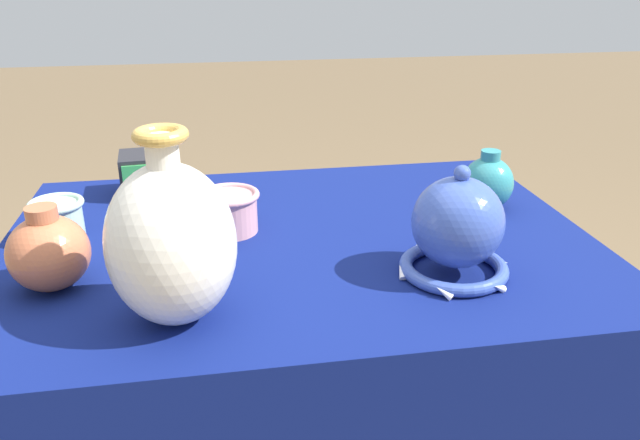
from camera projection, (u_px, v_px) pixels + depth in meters
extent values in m
cylinder|color=brown|center=(89.00, 336.00, 1.55)|extent=(0.04, 0.04, 0.70)
cylinder|color=brown|center=(460.00, 302.00, 1.70)|extent=(0.04, 0.04, 0.70)
cube|color=brown|center=(299.00, 246.00, 1.18)|extent=(1.07, 0.77, 0.03)
cube|color=navy|center=(299.00, 237.00, 1.17)|extent=(1.09, 0.79, 0.01)
cube|color=navy|center=(339.00, 428.00, 0.86)|extent=(1.09, 0.01, 0.23)
ellipsoid|color=white|center=(172.00, 245.00, 0.86)|extent=(0.18, 0.18, 0.24)
cylinder|color=white|center=(162.00, 152.00, 0.81)|extent=(0.04, 0.04, 0.04)
torus|color=gold|center=(160.00, 135.00, 0.80)|extent=(0.07, 0.07, 0.02)
torus|color=#3851A8|center=(453.00, 267.00, 1.03)|extent=(0.18, 0.18, 0.02)
ellipsoid|color=#3851A8|center=(458.00, 222.00, 1.00)|extent=(0.15, 0.15, 0.15)
sphere|color=#3851A8|center=(462.00, 173.00, 0.97)|extent=(0.03, 0.03, 0.03)
cone|color=white|center=(504.00, 263.00, 1.04)|extent=(0.01, 0.03, 0.02)
cone|color=white|center=(462.00, 246.00, 1.11)|extent=(0.03, 0.03, 0.02)
cone|color=white|center=(413.00, 249.00, 1.09)|extent=(0.03, 0.03, 0.02)
cone|color=white|center=(401.00, 272.00, 1.02)|extent=(0.01, 0.03, 0.02)
cone|color=white|center=(444.00, 293.00, 0.95)|extent=(0.03, 0.03, 0.02)
cone|color=white|center=(499.00, 288.00, 0.97)|extent=(0.03, 0.03, 0.02)
cube|color=#232328|center=(147.00, 174.00, 1.37)|extent=(0.12, 0.11, 0.09)
cube|color=green|center=(147.00, 182.00, 1.32)|extent=(0.10, 0.01, 0.07)
cylinder|color=#D19399|center=(230.00, 213.00, 1.18)|extent=(0.11, 0.11, 0.07)
torus|color=#D19399|center=(228.00, 195.00, 1.16)|extent=(0.12, 0.12, 0.01)
ellipsoid|color=teal|center=(488.00, 183.00, 1.28)|extent=(0.10, 0.10, 0.11)
cylinder|color=teal|center=(491.00, 155.00, 1.26)|extent=(0.04, 0.04, 0.02)
ellipsoid|color=#BC6642|center=(49.00, 253.00, 0.97)|extent=(0.13, 0.13, 0.12)
cylinder|color=#BC6642|center=(41.00, 213.00, 0.94)|extent=(0.05, 0.05, 0.02)
cylinder|color=#A8CCB7|center=(59.00, 222.00, 1.14)|extent=(0.09, 0.09, 0.07)
torus|color=#A8CCB7|center=(55.00, 204.00, 1.13)|extent=(0.10, 0.10, 0.01)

